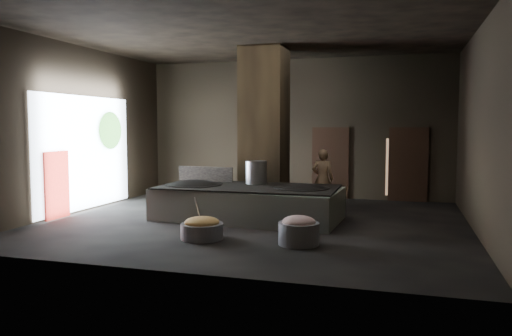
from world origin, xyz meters
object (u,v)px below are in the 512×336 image
(wok_left, at_px, (194,188))
(meat_basin, at_px, (299,233))
(wok_right, at_px, (301,191))
(stock_pot, at_px, (256,172))
(cook, at_px, (323,179))
(veg_basin, at_px, (202,231))
(hearth_platform, at_px, (248,204))

(wok_left, height_order, meat_basin, wok_left)
(wok_right, xyz_separation_m, stock_pot, (-1.30, 0.50, 0.38))
(wok_left, height_order, wok_right, wok_left)
(cook, xyz_separation_m, veg_basin, (-1.77, -4.56, -0.68))
(stock_pot, height_order, veg_basin, stock_pot)
(stock_pot, relative_size, meat_basin, 0.73)
(wok_right, height_order, stock_pot, stock_pot)
(hearth_platform, height_order, cook, cook)
(meat_basin, bearing_deg, hearth_platform, 127.83)
(meat_basin, bearing_deg, stock_pot, 121.30)
(hearth_platform, relative_size, wok_left, 3.17)
(wok_right, bearing_deg, wok_left, -177.95)
(wok_right, relative_size, stock_pot, 2.25)
(wok_left, distance_m, veg_basin, 2.67)
(hearth_platform, height_order, stock_pot, stock_pot)
(hearth_platform, height_order, veg_basin, hearth_platform)
(wok_right, relative_size, cook, 0.79)
(wok_right, distance_m, cook, 2.16)
(stock_pot, xyz_separation_m, cook, (1.47, 1.65, -0.29))
(wok_right, bearing_deg, stock_pot, 158.96)
(wok_right, xyz_separation_m, cook, (0.17, 2.15, 0.09))
(stock_pot, distance_m, cook, 2.23)
(wok_right, bearing_deg, cook, 85.45)
(stock_pot, relative_size, veg_basin, 0.67)
(wok_left, xyz_separation_m, veg_basin, (1.20, -2.31, -0.59))
(wok_right, height_order, meat_basin, wok_right)
(veg_basin, bearing_deg, hearth_platform, 83.92)
(wok_left, bearing_deg, hearth_platform, 1.97)
(hearth_platform, distance_m, meat_basin, 2.89)
(cook, bearing_deg, meat_basin, 90.70)
(wok_left, bearing_deg, cook, 37.16)
(wok_left, bearing_deg, veg_basin, -62.55)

